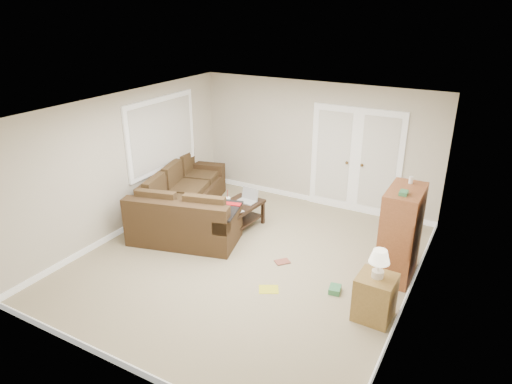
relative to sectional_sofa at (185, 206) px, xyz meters
The scene contains 17 objects.
floor 1.87m from the sectional_sofa, 19.87° to the right, with size 5.50×5.50×0.00m, color tan.
ceiling 2.84m from the sectional_sofa, 19.87° to the right, with size 5.00×5.50×0.02m, color white.
wall_left 1.34m from the sectional_sofa, 140.74° to the right, with size 0.02×5.50×2.50m, color beige.
wall_right 4.38m from the sectional_sofa, ahead, with size 0.02×5.50×2.50m, color beige.
wall_back 2.89m from the sectional_sofa, 50.77° to the left, with size 5.00×0.02×2.50m, color beige.
wall_front 3.90m from the sectional_sofa, 62.82° to the right, with size 5.00×0.02×2.50m, color beige.
baseboards 1.87m from the sectional_sofa, 19.87° to the right, with size 5.00×5.50×0.10m, color white, non-canonical shape.
french_doors 3.39m from the sectional_sofa, 38.95° to the left, with size 1.80×0.05×2.13m.
window_left 1.46m from the sectional_sofa, 152.91° to the left, with size 0.05×1.92×1.42m.
sectional_sofa is the anchor object (origin of this frame).
coffee_table 1.03m from the sectional_sofa, 10.20° to the left, with size 0.69×1.23×0.81m.
tv_armoire 3.95m from the sectional_sofa, ahead, with size 0.49×0.89×1.52m.
side_cabinet 4.06m from the sectional_sofa, 15.15° to the right, with size 0.50×0.50×1.02m.
space_heater 4.16m from the sectional_sofa, 23.44° to the left, with size 0.12×0.10×0.29m, color white.
floor_magazine 2.70m from the sectional_sofa, 26.11° to the right, with size 0.29×0.22×0.01m, color yellow.
floor_greenbox 3.38m from the sectional_sofa, 13.17° to the right, with size 0.16×0.21×0.09m, color #397E4E.
floor_book 2.24m from the sectional_sofa, ahead, with size 0.17×0.23×0.02m, color brown.
Camera 1 is at (3.24, -5.55, 3.89)m, focal length 32.00 mm.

